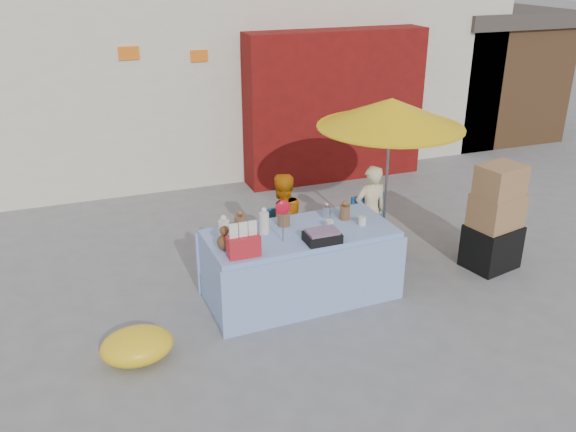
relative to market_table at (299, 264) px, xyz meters
name	(u,v)px	position (x,y,z in m)	size (l,w,h in m)	color
ground	(308,317)	(-0.07, -0.46, -0.44)	(80.00, 80.00, 0.00)	slate
market_table	(299,264)	(0.00, 0.00, 0.00)	(2.25, 1.11, 1.34)	#87A7D8
chair_left	(285,257)	(0.02, 0.55, -0.18)	(0.51, 0.50, 0.85)	navy
chair_right	(373,242)	(1.27, 0.55, -0.18)	(0.51, 0.50, 0.85)	navy
vendor_orange	(281,223)	(0.02, 0.69, 0.22)	(0.64, 0.50, 1.32)	orange
vendor_beige	(370,212)	(1.27, 0.69, 0.20)	(0.46, 0.30, 1.27)	beige
umbrella	(391,114)	(1.57, 0.84, 1.45)	(1.90, 1.90, 2.09)	gray
box_stack	(495,221)	(2.60, -0.16, 0.21)	(0.73, 0.64, 1.40)	black
tarp_bundle	(137,346)	(-1.98, -0.58, -0.27)	(0.73, 0.58, 0.33)	yellow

